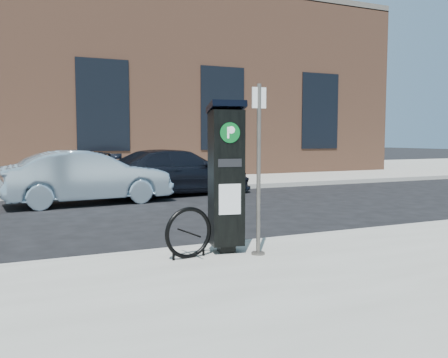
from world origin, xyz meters
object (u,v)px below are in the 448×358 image
sign_pole (259,171)px  bike_rack (189,233)px  parking_kiosk (226,175)px  car_dark (178,172)px  car_silver (87,177)px

sign_pole → bike_rack: (-0.95, 0.20, -0.82)m
parking_kiosk → bike_rack: parking_kiosk is taller
parking_kiosk → car_dark: 8.19m
parking_kiosk → sign_pole: bearing=-33.7°
car_dark → bike_rack: bearing=154.6°
sign_pole → car_dark: bearing=79.8°
bike_rack → sign_pole: bearing=-20.8°
sign_pole → bike_rack: sign_pole is taller
parking_kiosk → car_silver: size_ratio=0.49×
car_silver → parking_kiosk: bearing=-177.8°
parking_kiosk → sign_pole: (0.34, -0.32, 0.07)m
sign_pole → car_silver: (-1.24, 7.25, -0.59)m
sign_pole → car_dark: sign_pole is taller
parking_kiosk → car_silver: (-0.89, 6.94, -0.52)m
bike_rack → parking_kiosk: bearing=2.1°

